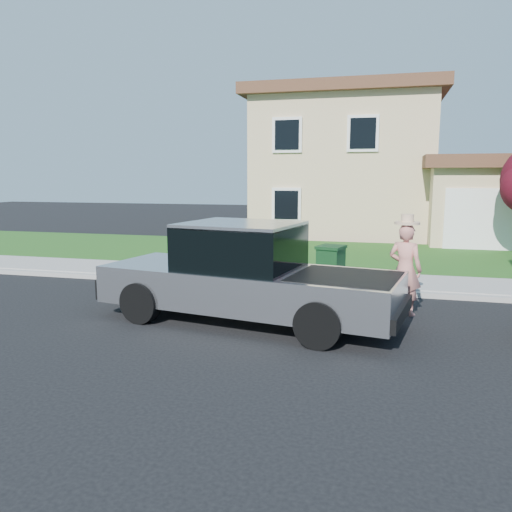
% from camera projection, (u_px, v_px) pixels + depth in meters
% --- Properties ---
extents(ground, '(80.00, 80.00, 0.00)m').
position_uv_depth(ground, '(274.00, 322.00, 9.73)').
color(ground, black).
rests_on(ground, ground).
extents(curb, '(40.00, 0.20, 0.12)m').
position_uv_depth(curb, '(339.00, 290.00, 12.25)').
color(curb, gray).
rests_on(curb, ground).
extents(sidewalk, '(40.00, 2.00, 0.15)m').
position_uv_depth(sidewalk, '(343.00, 281.00, 13.29)').
color(sidewalk, gray).
rests_on(sidewalk, ground).
extents(lawn, '(40.00, 7.00, 0.10)m').
position_uv_depth(lawn, '(353.00, 256.00, 17.60)').
color(lawn, '#16501A').
rests_on(lawn, ground).
extents(house, '(14.00, 11.30, 6.85)m').
position_uv_depth(house, '(372.00, 170.00, 24.57)').
color(house, tan).
rests_on(house, ground).
extents(pickup_truck, '(6.16, 2.95, 1.95)m').
position_uv_depth(pickup_truck, '(247.00, 276.00, 9.68)').
color(pickup_truck, black).
rests_on(pickup_truck, ground).
extents(woman, '(0.80, 0.67, 2.07)m').
position_uv_depth(woman, '(405.00, 268.00, 10.17)').
color(woman, tan).
rests_on(woman, ground).
extents(trash_bin, '(0.76, 0.82, 0.98)m').
position_uv_depth(trash_bin, '(331.00, 265.00, 12.40)').
color(trash_bin, black).
rests_on(trash_bin, sidewalk).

